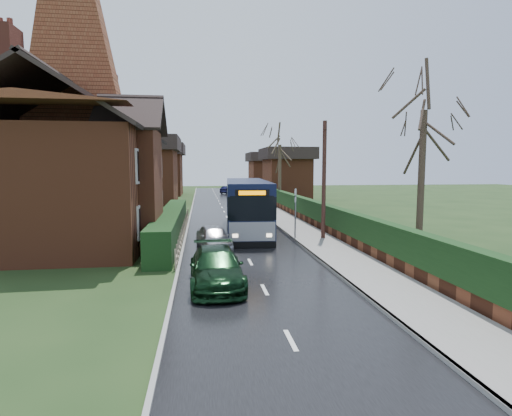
{
  "coord_description": "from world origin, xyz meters",
  "views": [
    {
      "loc": [
        -2.08,
        -19.01,
        4.17
      ],
      "look_at": [
        1.05,
        3.79,
        1.8
      ],
      "focal_mm": 28.0,
      "sensor_mm": 36.0,
      "label": 1
    }
  ],
  "objects": [
    {
      "name": "car_distant",
      "position": [
        2.0,
        43.5,
        0.6
      ],
      "size": [
        2.62,
        3.82,
        1.19
      ],
      "primitive_type": "imported",
      "rotation": [
        0.0,
        0.0,
        2.72
      ],
      "color": "black",
      "rests_on": "ground"
    },
    {
      "name": "pavement",
      "position": [
        4.25,
        10.0,
        0.07
      ],
      "size": [
        2.5,
        100.0,
        0.14
      ],
      "primitive_type": "cube",
      "color": "slate",
      "rests_on": "ground"
    },
    {
      "name": "picket_fence",
      "position": [
        -3.15,
        5.0,
        0.45
      ],
      "size": [
        0.1,
        16.0,
        0.9
      ],
      "primitive_type": null,
      "color": "tan",
      "rests_on": "ground"
    },
    {
      "name": "front_hedge",
      "position": [
        -3.9,
        5.0,
        0.8
      ],
      "size": [
        1.2,
        16.0,
        1.6
      ],
      "primitive_type": "cube",
      "color": "black",
      "rests_on": "ground"
    },
    {
      "name": "kerb_right",
      "position": [
        3.05,
        10.0,
        0.07
      ],
      "size": [
        0.12,
        100.0,
        0.14
      ],
      "primitive_type": "cube",
      "color": "gray",
      "rests_on": "ground"
    },
    {
      "name": "brick_house",
      "position": [
        -8.73,
        4.78,
        4.38
      ],
      "size": [
        9.3,
        14.6,
        10.3
      ],
      "color": "brown",
      "rests_on": "ground"
    },
    {
      "name": "telegraph_pole",
      "position": [
        4.8,
        2.83,
        3.41
      ],
      "size": [
        0.25,
        0.86,
        6.74
      ],
      "rotation": [
        0.0,
        0.0,
        -0.2
      ],
      "color": "#311B16",
      "rests_on": "ground"
    },
    {
      "name": "bus",
      "position": [
        0.8,
        6.3,
        1.64
      ],
      "size": [
        3.17,
        11.05,
        3.32
      ],
      "rotation": [
        0.0,
        0.0,
        -0.06
      ],
      "color": "black",
      "rests_on": "ground"
    },
    {
      "name": "tree_house_side",
      "position": [
        -11.48,
        12.78,
        7.02
      ],
      "size": [
        4.14,
        4.14,
        9.4
      ],
      "color": "#3B3023",
      "rests_on": "ground"
    },
    {
      "name": "road",
      "position": [
        0.0,
        10.0,
        0.01
      ],
      "size": [
        6.0,
        100.0,
        0.02
      ],
      "primitive_type": "cube",
      "color": "black",
      "rests_on": "ground"
    },
    {
      "name": "tree_right_near",
      "position": [
        8.8,
        -0.4,
        7.41
      ],
      "size": [
        4.6,
        4.6,
        9.93
      ],
      "color": "#372920",
      "rests_on": "ground"
    },
    {
      "name": "car_green",
      "position": [
        -1.6,
        -5.23,
        0.65
      ],
      "size": [
        1.91,
        4.52,
        1.3
      ],
      "primitive_type": "imported",
      "rotation": [
        0.0,
        0.0,
        0.02
      ],
      "color": "black",
      "rests_on": "ground"
    },
    {
      "name": "car_silver",
      "position": [
        -1.5,
        1.0,
        0.62
      ],
      "size": [
        1.99,
        3.82,
        1.24
      ],
      "primitive_type": "imported",
      "rotation": [
        0.0,
        0.0,
        0.15
      ],
      "color": "#B2B1B6",
      "rests_on": "ground"
    },
    {
      "name": "kerb_left",
      "position": [
        -3.05,
        10.0,
        0.05
      ],
      "size": [
        0.12,
        100.0,
        0.1
      ],
      "primitive_type": "cube",
      "color": "gray",
      "rests_on": "ground"
    },
    {
      "name": "ground",
      "position": [
        0.0,
        0.0,
        0.0
      ],
      "size": [
        140.0,
        140.0,
        0.0
      ],
      "primitive_type": "plane",
      "color": "#2C421C",
      "rests_on": "ground"
    },
    {
      "name": "right_wall_hedge",
      "position": [
        5.8,
        10.0,
        1.02
      ],
      "size": [
        0.6,
        50.0,
        1.8
      ],
      "color": "brown",
      "rests_on": "ground"
    },
    {
      "name": "bus_stop_sign",
      "position": [
        3.2,
        2.98,
        1.96
      ],
      "size": [
        0.21,
        0.44,
        2.97
      ],
      "rotation": [
        0.0,
        0.0,
        -0.35
      ],
      "color": "slate",
      "rests_on": "ground"
    },
    {
      "name": "tree_right_far",
      "position": [
        6.0,
        21.77,
        6.89
      ],
      "size": [
        4.78,
        4.78,
        9.22
      ],
      "color": "#3C3023",
      "rests_on": "ground"
    }
  ]
}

